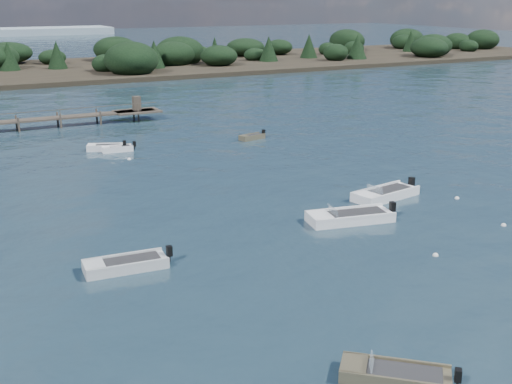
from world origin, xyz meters
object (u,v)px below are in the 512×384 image
dinghy_mid_white_b (385,195)px  dinghy_extra_a (105,149)px  dinghy_near_olive (395,377)px  tender_far_grey_b (252,138)px  dinghy_mid_white_a (350,219)px  tender_far_white (117,150)px  dinghy_mid_grey (126,266)px

dinghy_mid_white_b → dinghy_extra_a: (-13.46, 23.42, -0.02)m
dinghy_near_olive → tender_far_grey_b: bearing=69.8°
dinghy_mid_white_a → dinghy_mid_white_b: bearing=29.2°
tender_far_white → tender_far_grey_b: size_ratio=1.04×
dinghy_near_olive → dinghy_extra_a: bearing=89.5°
dinghy_mid_white_a → tender_far_grey_b: (5.65, 24.17, -0.03)m
tender_far_white → dinghy_mid_white_b: size_ratio=0.56×
dinghy_mid_grey → tender_far_white: (7.03, 25.93, -0.01)m
tender_far_white → dinghy_mid_white_b: 25.74m
dinghy_mid_white_a → dinghy_mid_grey: bearing=-177.5°
tender_far_white → dinghy_mid_white_b: bearing=-60.7°
tender_far_white → tender_far_grey_b: 13.23m
dinghy_mid_white_b → dinghy_near_olive: size_ratio=1.41×
dinghy_mid_white_a → tender_far_white: size_ratio=1.88×
dinghy_mid_grey → dinghy_near_olive: bearing=-68.0°
tender_far_grey_b → dinghy_extra_a: dinghy_extra_a is taller
dinghy_mid_white_a → dinghy_mid_white_b: (5.05, 2.83, 0.00)m
tender_far_grey_b → dinghy_extra_a: 14.22m
tender_far_white → dinghy_near_olive: 40.29m
dinghy_mid_white_a → dinghy_extra_a: size_ratio=1.66×
dinghy_near_olive → tender_far_grey_b: dinghy_near_olive is taller
dinghy_mid_grey → dinghy_mid_white_a: bearing=2.5°
dinghy_mid_white_a → dinghy_mid_grey: (-14.56, -0.64, -0.02)m
dinghy_extra_a → dinghy_mid_white_b: bearing=-60.1°
dinghy_mid_grey → tender_far_white: size_ratio=1.49×
dinghy_mid_white_b → dinghy_near_olive: (-13.81, -17.81, -0.04)m
dinghy_mid_grey → tender_far_grey_b: size_ratio=1.56×
dinghy_near_olive → dinghy_extra_a: size_ratio=1.12×
dinghy_mid_white_b → dinghy_near_olive: 22.54m
tender_far_white → dinghy_near_olive: (-1.22, -40.27, -0.01)m
tender_far_white → dinghy_mid_white_a: bearing=-73.4°
tender_far_white → dinghy_extra_a: bearing=132.4°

